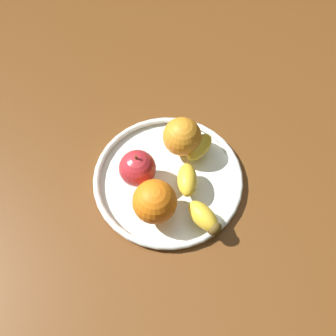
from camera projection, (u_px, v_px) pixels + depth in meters
ground_plane at (168, 185)px, 74.84cm from camera, size 117.52×117.52×4.00cm
fruit_bowl at (168, 178)px, 72.33cm from camera, size 28.90×28.90×1.80cm
banana at (197, 182)px, 68.82cm from camera, size 22.28×8.55×3.69cm
apple at (138, 168)px, 68.43cm from camera, size 6.87×6.87×7.67cm
orange_back_left at (182, 136)px, 71.66cm from camera, size 7.49×7.49×7.49cm
orange_front_left at (155, 202)px, 64.50cm from camera, size 7.84×7.84×7.84cm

